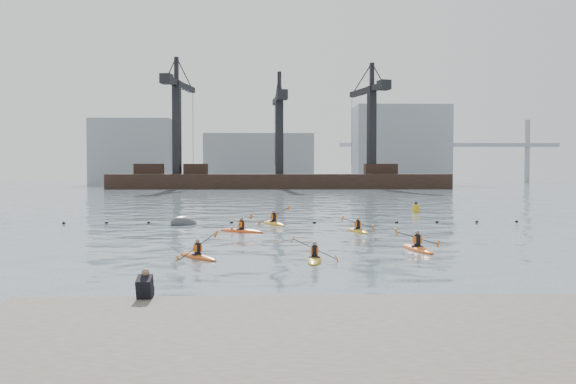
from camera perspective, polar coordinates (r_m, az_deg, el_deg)
name	(u,v)px	position (r m, az deg, el deg)	size (l,w,h in m)	color
ground	(333,277)	(21.97, 4.26, -7.96)	(400.00, 400.00, 0.00)	#36474F
quay	(379,352)	(13.28, 8.48, -14.63)	(18.00, 7.12, 1.77)	#4C443D
float_line	(294,223)	(44.25, 0.52, -2.88)	(33.24, 0.73, 0.24)	black
barge_pier	(278,180)	(131.54, -0.91, 1.17)	(72.00, 19.30, 29.50)	black
skyline	(285,151)	(171.93, -0.30, 3.82)	(141.00, 28.00, 22.00)	gray
kayaker_0	(198,256)	(26.93, -8.46, -5.93)	(2.24, 2.72, 1.23)	#C24C12
kayaker_1	(315,259)	(25.84, 2.50, -6.25)	(2.03, 2.97, 1.15)	gold
kayaker_2	(242,230)	(37.98, -4.36, -3.59)	(3.07, 2.30, 1.18)	#EF4F16
kayaker_3	(358,230)	(38.22, 6.55, -3.57)	(2.15, 3.25, 1.13)	gold
kayaker_4	(417,248)	(29.90, 12.01, -5.14)	(2.29, 3.42, 1.20)	orange
kayaker_5	(274,223)	(43.23, -1.33, -2.89)	(2.38, 3.60, 1.42)	orange
mooring_buoy	(184,225)	(43.62, -9.69, -3.02)	(2.34, 1.38, 1.17)	#434648
nav_buoy	(416,208)	(56.63, 11.88, -1.52)	(0.66, 0.66, 1.20)	gold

